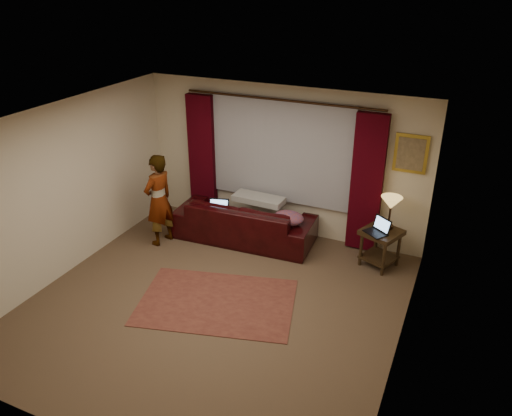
{
  "coord_description": "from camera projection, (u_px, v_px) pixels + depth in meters",
  "views": [
    {
      "loc": [
        2.89,
        -5.02,
        4.25
      ],
      "look_at": [
        0.1,
        1.2,
        1.0
      ],
      "focal_mm": 35.0,
      "sensor_mm": 36.0,
      "label": 1
    }
  ],
  "objects": [
    {
      "name": "wall_right",
      "position": [
        408.0,
        264.0,
        5.55
      ],
      "size": [
        0.02,
        5.0,
        2.6
      ],
      "primitive_type": "cube",
      "color": "beige",
      "rests_on": "ground"
    },
    {
      "name": "drape_right",
      "position": [
        367.0,
        184.0,
        7.93
      ],
      "size": [
        0.5,
        0.14,
        2.3
      ],
      "primitive_type": "cube",
      "color": "#36020A",
      "rests_on": "floor"
    },
    {
      "name": "floor",
      "position": [
        215.0,
        304.0,
        7.03
      ],
      "size": [
        5.0,
        5.0,
        0.01
      ],
      "primitive_type": "cube",
      "color": "brown",
      "rests_on": "ground"
    },
    {
      "name": "sheer_curtain",
      "position": [
        281.0,
        151.0,
        8.39
      ],
      "size": [
        2.5,
        0.05,
        1.8
      ],
      "primitive_type": "cube",
      "color": "#96969D",
      "rests_on": "wall_back"
    },
    {
      "name": "laptop_table",
      "position": [
        376.0,
        226.0,
        7.56
      ],
      "size": [
        0.48,
        0.49,
        0.24
      ],
      "primitive_type": null,
      "rotation": [
        0.0,
        0.0,
        -0.63
      ],
      "color": "black",
      "rests_on": "end_table"
    },
    {
      "name": "wall_front",
      "position": [
        75.0,
        340.0,
        4.41
      ],
      "size": [
        5.0,
        0.02,
        2.6
      ],
      "primitive_type": "cube",
      "color": "beige",
      "rests_on": "ground"
    },
    {
      "name": "throw_blanket",
      "position": [
        259.0,
        185.0,
        8.43
      ],
      "size": [
        0.89,
        0.39,
        0.1
      ],
      "primitive_type": "cube",
      "rotation": [
        0.0,
        0.0,
        -0.04
      ],
      "color": "#989690",
      "rests_on": "sofa"
    },
    {
      "name": "drape_left",
      "position": [
        202.0,
        158.0,
        9.04
      ],
      "size": [
        0.5,
        0.14,
        2.3
      ],
      "primitive_type": "cube",
      "color": "#36020A",
      "rests_on": "floor"
    },
    {
      "name": "person",
      "position": [
        159.0,
        200.0,
        8.3
      ],
      "size": [
        0.55,
        0.55,
        1.59
      ],
      "primitive_type": "imported",
      "rotation": [
        0.0,
        0.0,
        -1.77
      ],
      "color": "#989690",
      "rests_on": "floor"
    },
    {
      "name": "sofa",
      "position": [
        245.0,
        214.0,
        8.54
      ],
      "size": [
        2.44,
        1.16,
        0.97
      ],
      "primitive_type": "imported",
      "rotation": [
        0.0,
        0.0,
        3.19
      ],
      "color": "black",
      "rests_on": "floor"
    },
    {
      "name": "clothing_pile",
      "position": [
        289.0,
        218.0,
        8.14
      ],
      "size": [
        0.53,
        0.42,
        0.22
      ],
      "primitive_type": "ellipsoid",
      "rotation": [
        0.0,
        0.0,
        -0.06
      ],
      "color": "brown",
      "rests_on": "sofa"
    },
    {
      "name": "laptop_sofa",
      "position": [
        218.0,
        209.0,
        8.43
      ],
      "size": [
        0.43,
        0.45,
        0.25
      ],
      "primitive_type": null,
      "rotation": [
        0.0,
        0.0,
        0.26
      ],
      "color": "black",
      "rests_on": "sofa"
    },
    {
      "name": "tiffany_lamp",
      "position": [
        390.0,
        212.0,
        7.67
      ],
      "size": [
        0.42,
        0.42,
        0.52
      ],
      "primitive_type": null,
      "rotation": [
        0.0,
        0.0,
        -0.34
      ],
      "color": "#9E943C",
      "rests_on": "end_table"
    },
    {
      "name": "area_rug",
      "position": [
        217.0,
        302.0,
        7.07
      ],
      "size": [
        2.46,
        1.94,
        0.01
      ],
      "primitive_type": "cube",
      "rotation": [
        0.0,
        0.0,
        0.26
      ],
      "color": "brown",
      "rests_on": "floor"
    },
    {
      "name": "end_table",
      "position": [
        380.0,
        248.0,
        7.83
      ],
      "size": [
        0.7,
        0.7,
        0.62
      ],
      "primitive_type": "cube",
      "rotation": [
        0.0,
        0.0,
        -0.38
      ],
      "color": "black",
      "rests_on": "floor"
    },
    {
      "name": "ceiling",
      "position": [
        207.0,
        125.0,
        5.91
      ],
      "size": [
        5.0,
        5.0,
        0.02
      ],
      "primitive_type": "cube",
      "color": "silver",
      "rests_on": "ground"
    },
    {
      "name": "wall_back",
      "position": [
        282.0,
        161.0,
        8.53
      ],
      "size": [
        5.0,
        0.02,
        2.6
      ],
      "primitive_type": "cube",
      "color": "beige",
      "rests_on": "ground"
    },
    {
      "name": "picture_frame",
      "position": [
        411.0,
        154.0,
        7.53
      ],
      "size": [
        0.5,
        0.04,
        0.6
      ],
      "primitive_type": "cube",
      "color": "gold",
      "rests_on": "wall_back"
    },
    {
      "name": "wall_left",
      "position": [
        63.0,
        191.0,
        7.39
      ],
      "size": [
        0.02,
        5.0,
        2.6
      ],
      "primitive_type": "cube",
      "color": "beige",
      "rests_on": "ground"
    },
    {
      "name": "curtain_rod",
      "position": [
        281.0,
        100.0,
        7.97
      ],
      "size": [
        0.04,
        0.04,
        3.4
      ],
      "primitive_type": "cylinder",
      "color": "black",
      "rests_on": "wall_back"
    }
  ]
}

